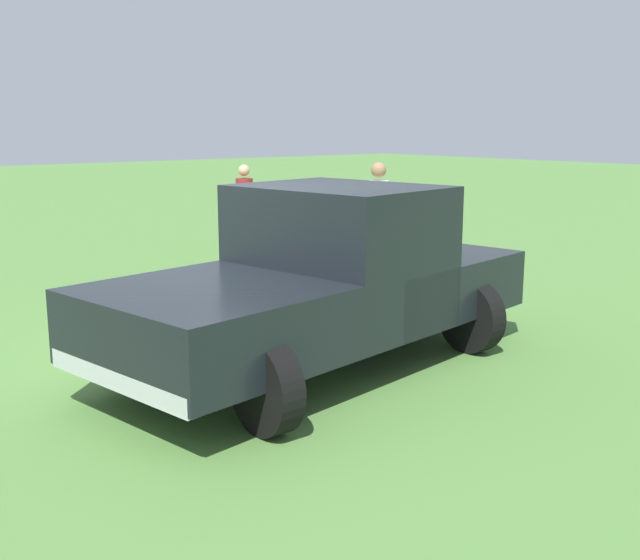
% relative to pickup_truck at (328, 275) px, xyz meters
% --- Properties ---
extents(ground_plane, '(80.00, 80.00, 0.00)m').
position_rel_pickup_truck_xyz_m(ground_plane, '(-0.76, -0.87, -0.93)').
color(ground_plane, '#54843D').
extents(pickup_truck, '(2.83, 4.96, 1.80)m').
position_rel_pickup_truck_xyz_m(pickup_truck, '(0.00, 0.00, 0.00)').
color(pickup_truck, black).
rests_on(pickup_truck, ground_plane).
extents(person_bystander, '(0.40, 0.40, 1.82)m').
position_rel_pickup_truck_xyz_m(person_bystander, '(-3.01, 3.44, 0.11)').
color(person_bystander, black).
rests_on(person_bystander, ground_plane).
extents(person_visitor, '(0.39, 0.39, 1.65)m').
position_rel_pickup_truck_xyz_m(person_visitor, '(-6.43, 3.18, -0.00)').
color(person_visitor, '#7A6B51').
rests_on(person_visitor, ground_plane).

